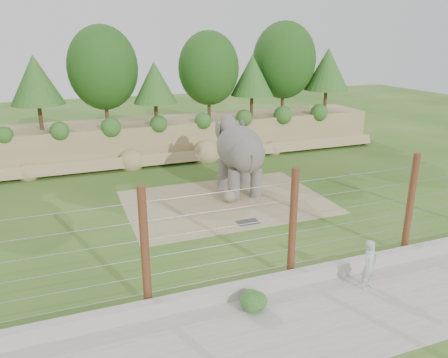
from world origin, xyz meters
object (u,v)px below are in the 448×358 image
object	(u,v)px
stone_ball	(229,196)
zookeeper	(370,265)
barrier_fence	(293,224)
elephant	(239,158)

from	to	relation	value
stone_ball	zookeeper	size ratio (longest dim) A/B	0.36
barrier_fence	zookeeper	xyz separation A→B (m)	(2.04, -1.58, -1.12)
barrier_fence	zookeeper	distance (m)	2.81
stone_ball	zookeeper	world-z (taller)	zookeeper
elephant	stone_ball	world-z (taller)	elephant
zookeeper	elephant	bearing A→B (deg)	73.82
elephant	zookeeper	distance (m)	10.38
stone_ball	zookeeper	distance (m)	9.10
elephant	zookeeper	xyz separation A→B (m)	(0.31, -10.33, -0.98)
barrier_fence	zookeeper	bearing A→B (deg)	-37.68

